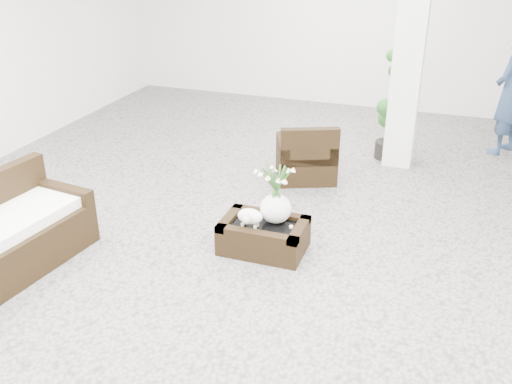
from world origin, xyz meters
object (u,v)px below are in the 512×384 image
(loveseat, at_px, (6,229))
(topiary, at_px, (392,107))
(coffee_table, at_px, (264,237))
(armchair, at_px, (306,150))

(loveseat, bearing_deg, topiary, -29.06)
(coffee_table, bearing_deg, loveseat, -152.67)
(coffee_table, bearing_deg, topiary, 74.16)
(armchair, bearing_deg, topiary, -153.96)
(armchair, xyz_separation_m, topiary, (0.98, 1.12, 0.39))
(loveseat, relative_size, topiary, 1.07)
(loveseat, xyz_separation_m, topiary, (3.23, 4.37, 0.34))
(loveseat, bearing_deg, coffee_table, -55.28)
(topiary, bearing_deg, coffee_table, -105.84)
(loveseat, distance_m, topiary, 5.45)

